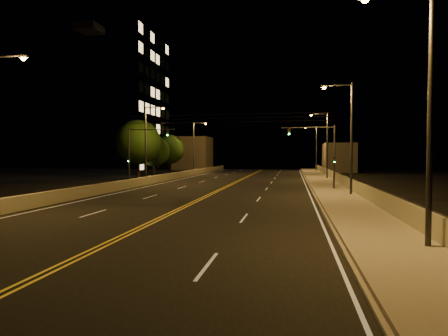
% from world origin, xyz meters
% --- Properties ---
extents(ground, '(160.00, 160.00, 0.00)m').
position_xyz_m(ground, '(0.00, 0.00, 0.00)').
color(ground, black).
rests_on(ground, ground).
extents(road, '(18.00, 120.00, 0.02)m').
position_xyz_m(road, '(0.00, 20.00, 0.01)').
color(road, black).
rests_on(road, ground).
extents(sidewalk, '(3.60, 120.00, 0.30)m').
position_xyz_m(sidewalk, '(10.80, 20.00, 0.15)').
color(sidewalk, gray).
rests_on(sidewalk, ground).
extents(curb, '(0.14, 120.00, 0.15)m').
position_xyz_m(curb, '(8.93, 20.00, 0.07)').
color(curb, gray).
rests_on(curb, ground).
extents(parapet_wall, '(0.30, 120.00, 1.00)m').
position_xyz_m(parapet_wall, '(12.45, 20.00, 0.80)').
color(parapet_wall, gray).
rests_on(parapet_wall, sidewalk).
extents(jersey_barrier, '(0.45, 120.00, 0.94)m').
position_xyz_m(jersey_barrier, '(-9.73, 20.00, 0.47)').
color(jersey_barrier, gray).
rests_on(jersey_barrier, ground).
extents(distant_building_right, '(6.00, 10.00, 5.91)m').
position_xyz_m(distant_building_right, '(16.50, 70.96, 2.96)').
color(distant_building_right, slate).
rests_on(distant_building_right, ground).
extents(distant_building_left, '(8.00, 8.00, 7.69)m').
position_xyz_m(distant_building_left, '(-16.00, 75.36, 3.84)').
color(distant_building_left, slate).
rests_on(distant_building_left, ground).
extents(parapet_rail, '(0.06, 120.00, 0.06)m').
position_xyz_m(parapet_rail, '(12.45, 20.00, 1.33)').
color(parapet_rail, black).
rests_on(parapet_rail, parapet_wall).
extents(lane_markings, '(17.32, 116.00, 0.00)m').
position_xyz_m(lane_markings, '(0.00, 19.93, 0.02)').
color(lane_markings, silver).
rests_on(lane_markings, road).
extents(streetlight_0, '(2.55, 0.28, 9.31)m').
position_xyz_m(streetlight_0, '(11.53, 4.25, 5.36)').
color(streetlight_0, '#2D2D33').
rests_on(streetlight_0, ground).
extents(streetlight_1, '(2.55, 0.28, 9.31)m').
position_xyz_m(streetlight_1, '(11.53, 21.89, 5.36)').
color(streetlight_1, '#2D2D33').
rests_on(streetlight_1, ground).
extents(streetlight_2, '(2.55, 0.28, 9.31)m').
position_xyz_m(streetlight_2, '(11.53, 43.47, 5.36)').
color(streetlight_2, '#2D2D33').
rests_on(streetlight_2, ground).
extents(streetlight_3, '(2.55, 0.28, 9.31)m').
position_xyz_m(streetlight_3, '(11.53, 67.61, 5.36)').
color(streetlight_3, '#2D2D33').
rests_on(streetlight_3, ground).
extents(streetlight_5, '(2.55, 0.28, 9.31)m').
position_xyz_m(streetlight_5, '(-9.93, 32.49, 5.36)').
color(streetlight_5, '#2D2D33').
rests_on(streetlight_5, ground).
extents(streetlight_6, '(2.55, 0.28, 9.31)m').
position_xyz_m(streetlight_6, '(-9.93, 54.48, 5.36)').
color(streetlight_6, '#2D2D33').
rests_on(streetlight_6, ground).
extents(traffic_signal_right, '(5.11, 0.31, 6.32)m').
position_xyz_m(traffic_signal_right, '(10.02, 26.98, 3.98)').
color(traffic_signal_right, '#2D2D33').
rests_on(traffic_signal_right, ground).
extents(traffic_signal_left, '(5.11, 0.31, 6.32)m').
position_xyz_m(traffic_signal_left, '(-8.82, 26.98, 3.98)').
color(traffic_signal_left, '#2D2D33').
rests_on(traffic_signal_left, ground).
extents(overhead_wires, '(22.00, 0.03, 0.83)m').
position_xyz_m(overhead_wires, '(0.00, 29.50, 7.40)').
color(overhead_wires, black).
extents(building_tower, '(24.00, 15.00, 25.86)m').
position_xyz_m(building_tower, '(-27.56, 49.94, 12.36)').
color(building_tower, slate).
rests_on(building_tower, ground).
extents(tree_0, '(6.09, 6.09, 8.26)m').
position_xyz_m(tree_0, '(-13.62, 38.28, 5.20)').
color(tree_0, black).
rests_on(tree_0, ground).
extents(tree_1, '(4.77, 4.77, 6.46)m').
position_xyz_m(tree_1, '(-14.15, 45.59, 4.07)').
color(tree_1, black).
rests_on(tree_1, ground).
extents(tree_2, '(5.27, 5.27, 7.14)m').
position_xyz_m(tree_2, '(-14.72, 54.64, 4.50)').
color(tree_2, black).
rests_on(tree_2, ground).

